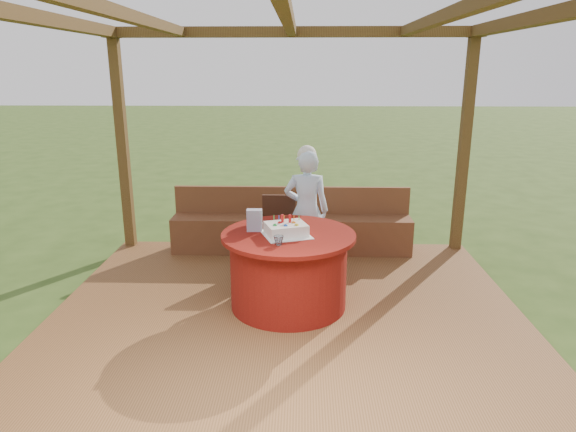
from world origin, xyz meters
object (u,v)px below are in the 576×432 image
Objects in this scene: chair at (279,229)px; elderly_woman at (306,208)px; bench at (291,231)px; gift_bag at (254,220)px; birthday_cake at (286,229)px; drinking_glass at (279,241)px; table at (288,269)px.

chair is 0.58× the size of elderly_woman.
gift_bag is (-0.32, -1.51, 0.58)m from bench.
elderly_woman reaches higher than birthday_cake.
drinking_glass is (0.25, -0.41, -0.06)m from gift_bag.
drinking_glass is at bearing -103.02° from table.
bench is 0.59m from chair.
elderly_woman is 1.05m from gift_bag.
bench is 3.59× the size of chair.
chair is 9.36× the size of drinking_glass.
gift_bag is at bearing -100.73° from chair.
gift_bag is at bearing -118.97° from elderly_woman.
chair is at bearing 169.26° from elderly_woman.
chair is at bearing -104.21° from bench.
drinking_glass is at bearing -100.80° from elderly_woman.
elderly_woman reaches higher than bench.
gift_bag is (-0.50, -0.91, 0.13)m from elderly_woman.
birthday_cake reaches higher than drinking_glass.
drinking_glass reaches higher than bench.
elderly_woman is 1.35m from drinking_glass.
table is 0.53m from drinking_glass.
drinking_glass is (-0.08, -0.33, 0.41)m from table.
gift_bag is 0.49m from drinking_glass.
elderly_woman is at bearing 79.22° from birthday_cake.
bench is at bearing 89.53° from birthday_cake.
birthday_cake is at bearing -83.56° from chair.
gift_bag is (-0.31, 0.12, 0.05)m from birthday_cake.
elderly_woman is (0.18, 0.99, 0.34)m from table.
birthday_cake is at bearing -24.51° from gift_bag.
elderly_woman reaches higher than chair.
chair is at bearing 92.80° from drinking_glass.
birthday_cake is 5.92× the size of drinking_glass.
gift_bag reaches higher than table.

